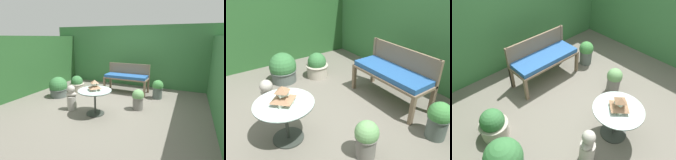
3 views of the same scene
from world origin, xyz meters
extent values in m
plane|color=#666056|center=(0.00, 0.00, 0.00)|extent=(30.00, 30.00, 0.00)
cube|color=#38703D|center=(0.00, 2.54, 1.07)|extent=(6.40, 0.97, 2.13)
cube|color=#38703D|center=(2.85, 0.23, 0.89)|extent=(0.70, 3.66, 1.78)
cube|color=brown|center=(-0.54, 0.90, 0.23)|extent=(0.06, 0.06, 0.45)
cube|color=brown|center=(0.78, 0.90, 0.23)|extent=(0.06, 0.06, 0.45)
cube|color=brown|center=(-0.54, 1.39, 0.23)|extent=(0.06, 0.06, 0.45)
cube|color=brown|center=(0.78, 1.39, 0.23)|extent=(0.06, 0.06, 0.45)
cube|color=brown|center=(0.12, 1.15, 0.47)|extent=(1.38, 0.54, 0.04)
cube|color=#23518E|center=(0.12, 1.15, 0.53)|extent=(1.32, 0.50, 0.08)
cube|color=brown|center=(-0.54, 1.40, 0.45)|extent=(0.06, 0.06, 0.90)
cube|color=brown|center=(0.78, 1.40, 0.45)|extent=(0.06, 0.06, 0.90)
cube|color=brown|center=(0.12, 1.40, 0.73)|extent=(1.32, 0.04, 0.35)
cylinder|color=#2D332D|center=(0.02, -0.69, 0.01)|extent=(0.42, 0.42, 0.02)
cylinder|color=#2D332D|center=(0.02, -0.69, 0.28)|extent=(0.04, 0.04, 0.56)
cylinder|color=silver|center=(0.02, -0.69, 0.57)|extent=(0.76, 0.76, 0.01)
torus|color=#2D332D|center=(0.02, -0.69, 0.56)|extent=(0.76, 0.76, 0.02)
cube|color=#B2BCA8|center=(0.02, -0.69, 0.60)|extent=(0.20, 0.20, 0.05)
pyramid|color=#936B4C|center=(0.02, -0.69, 0.66)|extent=(0.26, 0.26, 0.07)
cube|color=#B2BCA8|center=(0.02, -0.69, 0.72)|extent=(0.12, 0.12, 0.05)
pyramid|color=#936B4C|center=(0.02, -0.69, 0.78)|extent=(0.16, 0.16, 0.07)
cylinder|color=#A39E93|center=(-0.63, -0.70, 0.17)|extent=(0.22, 0.22, 0.34)
ellipsoid|color=#A39E93|center=(-0.63, -0.70, 0.39)|extent=(0.30, 0.23, 0.11)
sphere|color=#A39E93|center=(-0.63, -0.70, 0.52)|extent=(0.19, 0.19, 0.19)
sphere|color=#336B38|center=(-1.58, -0.07, 0.34)|extent=(0.53, 0.53, 0.53)
cylinder|color=#4C5651|center=(1.15, 0.97, 0.16)|extent=(0.27, 0.27, 0.33)
torus|color=#4C5651|center=(1.15, 0.97, 0.32)|extent=(0.30, 0.30, 0.03)
sphere|color=#3D7F3D|center=(1.15, 0.97, 0.38)|extent=(0.32, 0.32, 0.32)
cylinder|color=#ADA393|center=(-1.38, 0.59, 0.13)|extent=(0.43, 0.43, 0.26)
torus|color=#ADA393|center=(-1.38, 0.59, 0.25)|extent=(0.47, 0.47, 0.03)
sphere|color=#336B38|center=(-1.38, 0.59, 0.33)|extent=(0.38, 0.38, 0.38)
cylinder|color=slate|center=(0.85, -0.04, 0.16)|extent=(0.25, 0.25, 0.31)
torus|color=slate|center=(0.85, -0.04, 0.30)|extent=(0.28, 0.28, 0.03)
sphere|color=#66995B|center=(0.85, -0.04, 0.36)|extent=(0.29, 0.29, 0.29)
camera|label=1|loc=(1.92, -3.97, 1.74)|focal=28.00mm
camera|label=2|loc=(2.27, -1.45, 2.09)|focal=35.00mm
camera|label=3|loc=(-2.05, -1.75, 2.95)|focal=35.00mm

